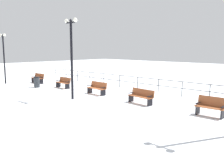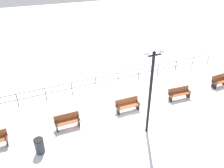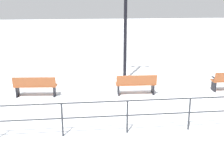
# 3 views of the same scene
# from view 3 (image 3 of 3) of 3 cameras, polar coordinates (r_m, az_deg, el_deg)

# --- Properties ---
(ground_plane) EXTENTS (80.00, 80.00, 0.00)m
(ground_plane) POSITION_cam_3_polar(r_m,az_deg,el_deg) (12.22, 4.42, -1.74)
(ground_plane) COLOR white
(ground_plane) RESTS_ON ground
(bench_third) EXTENTS (0.60, 1.63, 0.86)m
(bench_third) POSITION_cam_3_polar(r_m,az_deg,el_deg) (11.88, 4.65, 0.01)
(bench_third) COLOR brown
(bench_third) RESTS_ON ground
(bench_fourth) EXTENTS (0.64, 1.70, 0.84)m
(bench_fourth) POSITION_cam_3_polar(r_m,az_deg,el_deg) (11.99, -14.56, -0.32)
(bench_fourth) COLOR brown
(bench_fourth) RESTS_ON ground
(lamppost_middle) EXTENTS (0.26, 1.12, 4.96)m
(lamppost_middle) POSITION_cam_3_polar(r_m,az_deg,el_deg) (13.54, 2.62, 13.72)
(lamppost_middle) COLOR black
(lamppost_middle) RESTS_ON ground
(waterfront_railing) EXTENTS (0.05, 20.43, 1.01)m
(waterfront_railing) POSITION_cam_3_polar(r_m,az_deg,el_deg) (8.71, 9.02, -4.88)
(waterfront_railing) COLOR #26282D
(waterfront_railing) RESTS_ON ground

